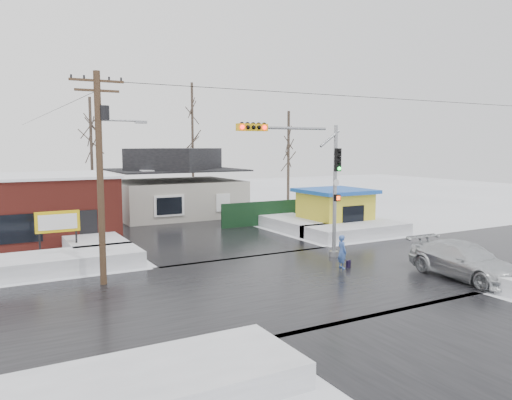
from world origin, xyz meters
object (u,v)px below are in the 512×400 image
utility_pole (101,166)px  marquee_sign (58,223)px  traffic_signal (311,173)px  kiosk (335,209)px  pedestrian (342,252)px  car (464,261)px

utility_pole → marquee_sign: utility_pole is taller
traffic_signal → kiosk: traffic_signal is taller
marquee_sign → utility_pole: bearing=-79.9°
pedestrian → traffic_signal: bearing=13.3°
pedestrian → car: 5.49m
kiosk → car: bearing=-103.0°
car → marquee_sign: bearing=142.7°
traffic_signal → car: 8.33m
kiosk → pedestrian: 11.51m
utility_pole → kiosk: 18.95m
traffic_signal → car: traffic_signal is taller
utility_pole → marquee_sign: size_ratio=3.53×
marquee_sign → kiosk: (18.50, 0.50, -0.46)m
marquee_sign → pedestrian: size_ratio=1.56×
traffic_signal → marquee_sign: traffic_signal is taller
utility_pole → marquee_sign: 6.87m
pedestrian → car: pedestrian is taller
marquee_sign → traffic_signal: bearing=-29.7°
pedestrian → utility_pole: bearing=81.6°
utility_pole → kiosk: (17.43, 6.49, -3.65)m
pedestrian → marquee_sign: bearing=59.4°
traffic_signal → car: (3.98, -6.29, -3.75)m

